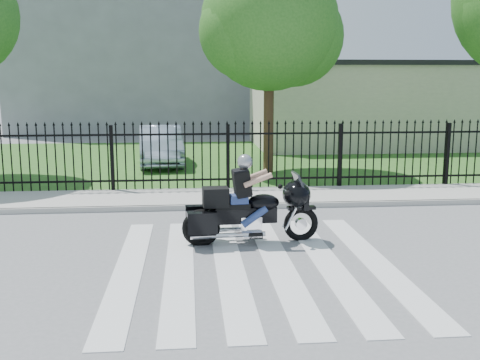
{
  "coord_description": "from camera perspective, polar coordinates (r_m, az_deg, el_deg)",
  "views": [
    {
      "loc": [
        -1.02,
        -8.58,
        2.96
      ],
      "look_at": [
        -0.03,
        2.24,
        1.0
      ],
      "focal_mm": 42.0,
      "sensor_mm": 36.0,
      "label": 1
    }
  ],
  "objects": [
    {
      "name": "parked_car",
      "position": [
        19.68,
        -8.07,
        3.5
      ],
      "size": [
        1.74,
        4.18,
        1.34
      ],
      "primitive_type": "imported",
      "rotation": [
        0.0,
        0.0,
        0.08
      ],
      "color": "#A0B1C9",
      "rests_on": "grass_strip"
    },
    {
      "name": "grass_strip",
      "position": [
        20.82,
        -2.39,
        2.06
      ],
      "size": [
        40.0,
        12.0,
        0.02
      ],
      "primitive_type": "cube",
      "color": "#26551D",
      "rests_on": "ground"
    },
    {
      "name": "sidewalk",
      "position": [
        13.92,
        -0.93,
        -1.8
      ],
      "size": [
        40.0,
        2.0,
        0.12
      ],
      "primitive_type": "cube",
      "color": "#ADAAA3",
      "rests_on": "ground"
    },
    {
      "name": "curb",
      "position": [
        12.95,
        -0.59,
        -2.72
      ],
      "size": [
        40.0,
        0.12,
        0.12
      ],
      "primitive_type": "cube",
      "color": "#ADAAA3",
      "rests_on": "ground"
    },
    {
      "name": "iron_fence",
      "position": [
        14.76,
        -1.23,
        2.21
      ],
      "size": [
        26.0,
        0.04,
        1.8
      ],
      "color": "black",
      "rests_on": "ground"
    },
    {
      "name": "motorcycle_rider",
      "position": [
        10.19,
        0.77,
        -2.68
      ],
      "size": [
        2.53,
        0.86,
        1.67
      ],
      "rotation": [
        0.0,
        0.0,
        0.06
      ],
      "color": "black",
      "rests_on": "ground"
    },
    {
      "name": "tree_mid",
      "position": [
        17.84,
        3.01,
        15.69
      ],
      "size": [
        4.2,
        4.2,
        6.78
      ],
      "color": "#382316",
      "rests_on": "ground"
    },
    {
      "name": "building_low",
      "position": [
        25.88,
        12.91,
        7.28
      ],
      "size": [
        10.0,
        6.0,
        3.5
      ],
      "primitive_type": "cube",
      "color": "beige",
      "rests_on": "ground"
    },
    {
      "name": "ground",
      "position": [
        9.13,
        1.48,
        -8.69
      ],
      "size": [
        120.0,
        120.0,
        0.0
      ],
      "primitive_type": "plane",
      "color": "slate",
      "rests_on": "ground"
    },
    {
      "name": "crosswalk",
      "position": [
        9.13,
        1.48,
        -8.65
      ],
      "size": [
        5.0,
        5.5,
        0.01
      ],
      "primitive_type": null,
      "color": "silver",
      "rests_on": "ground"
    },
    {
      "name": "building_low_roof",
      "position": [
        25.86,
        13.08,
        11.38
      ],
      "size": [
        10.2,
        6.2,
        0.2
      ],
      "primitive_type": "cube",
      "color": "black",
      "rests_on": "building_low"
    },
    {
      "name": "building_tall",
      "position": [
        34.77,
        -8.8,
        15.12
      ],
      "size": [
        15.0,
        10.0,
        12.0
      ],
      "primitive_type": "cube",
      "color": "gray",
      "rests_on": "ground"
    }
  ]
}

